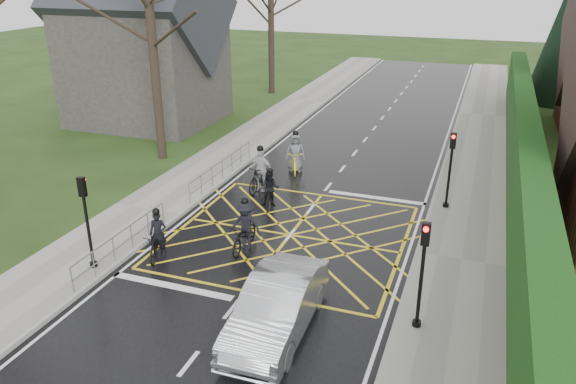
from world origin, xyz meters
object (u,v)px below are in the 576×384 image
Objects in this scene: cyclist_front at (260,174)px; cyclist_lead at (295,157)px; cyclist_back at (270,192)px; cyclist_mid at (245,230)px; cyclist_rear at (158,241)px; car at (277,307)px.

cyclist_lead is at bearing 82.03° from cyclist_front.
cyclist_mid is (0.52, -3.64, 0.07)m from cyclist_back.
cyclist_lead reaches higher than cyclist_mid.
cyclist_mid reaches higher than cyclist_rear.
cyclist_mid is (2.54, 1.49, 0.13)m from cyclist_rear.
cyclist_front is at bearing 106.02° from cyclist_mid.
cyclist_lead is at bearing 62.50° from cyclist_rear.
cyclist_rear is 9.50m from cyclist_lead.
cyclist_rear is 5.51m from cyclist_back.
cyclist_front is at bearing 113.51° from car.
cyclist_back is 0.82× the size of cyclist_front.
cyclist_rear is at bearing -120.86° from cyclist_lead.
cyclist_front is 0.96× the size of cyclist_lead.
cyclist_back is at bearing 97.38° from cyclist_mid.
cyclist_back is 8.35m from car.
car is (3.23, -7.70, 0.16)m from cyclist_back.
cyclist_lead reaches higher than car.
car is at bearing -43.72° from cyclist_rear.
cyclist_mid is at bearing -68.79° from cyclist_front.
cyclist_lead is (-0.92, 7.87, -0.01)m from cyclist_mid.
cyclist_back is 1.76m from cyclist_front.
cyclist_mid reaches higher than cyclist_back.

